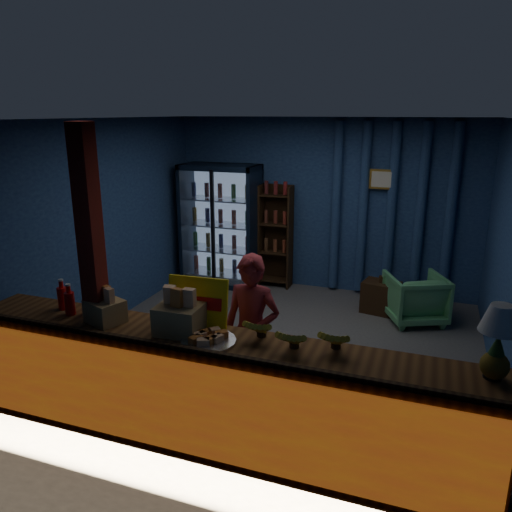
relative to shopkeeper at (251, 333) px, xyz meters
The scene contains 19 objects.
ground 1.48m from the shopkeeper, 95.48° to the left, with size 4.60×4.60×0.00m, color #515154.
room_walls 1.53m from the shopkeeper, 95.48° to the left, with size 4.60×4.60×4.60m.
counter 0.70m from the shopkeeper, 100.88° to the right, with size 4.40×0.57×0.99m.
support_post 1.44m from the shopkeeper, 151.87° to the right, with size 0.16×0.16×2.60m, color maroon.
beverage_cooler 3.61m from the shopkeeper, 117.66° to the left, with size 1.20×0.62×1.90m.
bottle_shelf 3.43m from the shopkeeper, 103.86° to the left, with size 0.50×0.28×1.60m.
curtain_folds 3.57m from the shopkeeper, 75.58° to the left, with size 1.74×0.14×2.50m.
framed_picture 3.59m from the shopkeeper, 77.81° to the left, with size 0.36×0.04×0.28m.
shopkeeper is the anchor object (origin of this frame).
green_chair 2.92m from the shopkeeper, 62.63° to the left, with size 0.69×0.71×0.65m, color #56AD6D.
side_table 2.92m from the shopkeeper, 72.17° to the left, with size 0.54×0.43×0.52m.
yellow_sign 0.68m from the shopkeeper, 126.23° to the right, with size 0.52×0.14×0.41m.
soda_bottles 1.55m from the shopkeeper, 158.06° to the right, with size 0.53×0.17×0.28m.
snack_box_left 0.81m from the shopkeeper, 122.59° to the right, with size 0.37×0.31×0.38m.
snack_box_centre 1.30m from the shopkeeper, 149.63° to the right, with size 0.37×0.34×0.32m.
pastry_tray 0.75m from the shopkeeper, 97.79° to the right, with size 0.44×0.44×0.07m.
banana_bunches 0.83m from the shopkeeper, 43.78° to the right, with size 0.86×0.32×0.19m.
table_lamp 2.10m from the shopkeeper, 15.53° to the right, with size 0.27×0.27×0.52m.
pineapple 2.04m from the shopkeeper, 16.19° to the right, with size 0.19×0.19×0.32m.
Camera 1 is at (1.57, -5.16, 2.67)m, focal length 35.00 mm.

